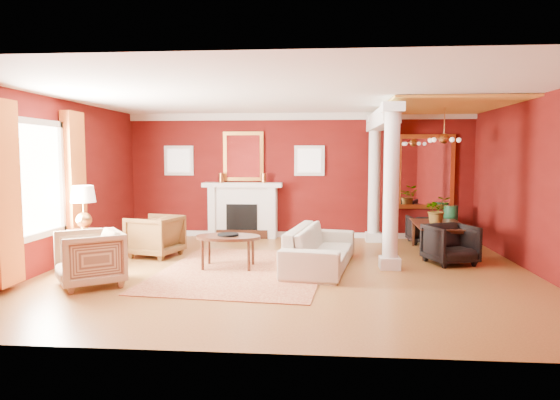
# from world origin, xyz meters

# --- Properties ---
(ground) EXTENTS (8.00, 8.00, 0.00)m
(ground) POSITION_xyz_m (0.00, 0.00, 0.00)
(ground) COLOR brown
(ground) RESTS_ON ground
(room_shell) EXTENTS (8.04, 7.04, 2.92)m
(room_shell) POSITION_xyz_m (0.00, 0.00, 2.02)
(room_shell) COLOR #590F0C
(room_shell) RESTS_ON ground
(fireplace) EXTENTS (1.85, 0.42, 1.29)m
(fireplace) POSITION_xyz_m (-1.30, 3.32, 0.65)
(fireplace) COLOR silver
(fireplace) RESTS_ON ground
(overmantel_mirror) EXTENTS (0.95, 0.07, 1.15)m
(overmantel_mirror) POSITION_xyz_m (-1.30, 3.45, 1.90)
(overmantel_mirror) COLOR gold
(overmantel_mirror) RESTS_ON fireplace
(flank_window_left) EXTENTS (0.70, 0.07, 0.70)m
(flank_window_left) POSITION_xyz_m (-2.85, 3.46, 1.80)
(flank_window_left) COLOR silver
(flank_window_left) RESTS_ON room_shell
(flank_window_right) EXTENTS (0.70, 0.07, 0.70)m
(flank_window_right) POSITION_xyz_m (0.25, 3.46, 1.80)
(flank_window_right) COLOR silver
(flank_window_right) RESTS_ON room_shell
(left_window) EXTENTS (0.21, 2.55, 2.60)m
(left_window) POSITION_xyz_m (-3.89, -0.60, 1.42)
(left_window) COLOR white
(left_window) RESTS_ON room_shell
(column_front) EXTENTS (0.36, 0.36, 2.80)m
(column_front) POSITION_xyz_m (1.70, 0.30, 1.43)
(column_front) COLOR silver
(column_front) RESTS_ON ground
(column_back) EXTENTS (0.36, 0.36, 2.80)m
(column_back) POSITION_xyz_m (1.70, 3.00, 1.43)
(column_back) COLOR silver
(column_back) RESTS_ON ground
(header_beam) EXTENTS (0.30, 3.20, 0.32)m
(header_beam) POSITION_xyz_m (1.70, 1.90, 2.62)
(header_beam) COLOR silver
(header_beam) RESTS_ON column_front
(amber_ceiling) EXTENTS (2.30, 3.40, 0.04)m
(amber_ceiling) POSITION_xyz_m (2.85, 1.75, 2.87)
(amber_ceiling) COLOR gold
(amber_ceiling) RESTS_ON room_shell
(dining_mirror) EXTENTS (1.30, 0.07, 1.70)m
(dining_mirror) POSITION_xyz_m (2.90, 3.45, 1.55)
(dining_mirror) COLOR gold
(dining_mirror) RESTS_ON room_shell
(chandelier) EXTENTS (0.60, 0.62, 0.75)m
(chandelier) POSITION_xyz_m (2.90, 1.80, 2.25)
(chandelier) COLOR #B87A39
(chandelier) RESTS_ON room_shell
(crown_trim) EXTENTS (8.00, 0.08, 0.16)m
(crown_trim) POSITION_xyz_m (0.00, 3.46, 2.82)
(crown_trim) COLOR silver
(crown_trim) RESTS_ON room_shell
(base_trim) EXTENTS (8.00, 0.08, 0.12)m
(base_trim) POSITION_xyz_m (0.00, 3.46, 0.06)
(base_trim) COLOR silver
(base_trim) RESTS_ON ground
(rug) EXTENTS (2.95, 3.75, 0.01)m
(rug) POSITION_xyz_m (-0.76, -0.04, 0.01)
(rug) COLOR maroon
(rug) RESTS_ON ground
(sofa) EXTENTS (1.07, 2.47, 0.94)m
(sofa) POSITION_xyz_m (0.52, 0.31, 0.47)
(sofa) COLOR beige
(sofa) RESTS_ON ground
(armchair_leopard) EXTENTS (1.00, 1.03, 0.87)m
(armchair_leopard) POSITION_xyz_m (-2.62, 0.98, 0.44)
(armchair_leopard) COLOR black
(armchair_leopard) RESTS_ON ground
(armchair_stripe) EXTENTS (1.18, 1.19, 0.90)m
(armchair_stripe) POSITION_xyz_m (-2.87, -1.18, 0.45)
(armchair_stripe) COLOR tan
(armchair_stripe) RESTS_ON ground
(coffee_table) EXTENTS (1.11, 1.11, 0.56)m
(coffee_table) POSITION_xyz_m (-1.05, 0.13, 0.51)
(coffee_table) COLOR black
(coffee_table) RESTS_ON ground
(coffee_book) EXTENTS (0.15, 0.06, 0.21)m
(coffee_book) POSITION_xyz_m (-1.10, 0.13, 0.67)
(coffee_book) COLOR black
(coffee_book) RESTS_ON coffee_table
(side_table) EXTENTS (0.57, 0.57, 1.41)m
(side_table) POSITION_xyz_m (-3.50, -0.06, 0.94)
(side_table) COLOR black
(side_table) RESTS_ON ground
(dining_table) EXTENTS (0.68, 1.70, 0.93)m
(dining_table) POSITION_xyz_m (2.87, 1.74, 0.47)
(dining_table) COLOR black
(dining_table) RESTS_ON ground
(dining_chair_near) EXTENTS (0.95, 0.92, 0.78)m
(dining_chair_near) POSITION_xyz_m (2.82, 0.76, 0.39)
(dining_chair_near) COLOR black
(dining_chair_near) RESTS_ON ground
(dining_chair_far) EXTENTS (0.71, 0.67, 0.68)m
(dining_chair_far) POSITION_xyz_m (2.78, 2.87, 0.34)
(dining_chair_far) COLOR black
(dining_chair_far) RESTS_ON ground
(green_urn) EXTENTS (0.35, 0.35, 0.83)m
(green_urn) POSITION_xyz_m (3.38, 3.00, 0.33)
(green_urn) COLOR #164526
(green_urn) RESTS_ON ground
(potted_plant) EXTENTS (0.55, 0.59, 0.42)m
(potted_plant) POSITION_xyz_m (2.80, 1.78, 1.14)
(potted_plant) COLOR #26591E
(potted_plant) RESTS_ON dining_table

